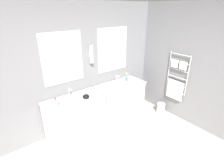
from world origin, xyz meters
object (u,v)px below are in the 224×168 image
flower_vase (127,78)px  amenity_bowl (86,96)px  waste_bin (161,108)px  toiletry_bottle (56,103)px  vanity_left (76,119)px  vanity_right (121,101)px

flower_vase → amenity_bowl: bearing=-172.6°
amenity_bowl → waste_bin: bearing=-13.2°
toiletry_bottle → waste_bin: 2.61m
vanity_left → amenity_bowl: (0.22, -0.07, 0.46)m
vanity_left → flower_vase: 1.52m
toiletry_bottle → amenity_bowl: size_ratio=1.40×
vanity_right → amenity_bowl: amenity_bowl is taller
flower_vase → waste_bin: size_ratio=0.80×
vanity_left → toiletry_bottle: size_ratio=6.12×
vanity_left → vanity_right: (1.19, 0.00, 0.00)m
vanity_left → waste_bin: bearing=-13.8°
vanity_right → waste_bin: 1.07m
vanity_right → flower_vase: size_ratio=5.43×
toiletry_bottle → waste_bin: toiletry_bottle is taller
vanity_right → waste_bin: size_ratio=4.36×
vanity_left → amenity_bowl: size_ratio=8.54×
amenity_bowl → flower_vase: size_ratio=0.64×
vanity_right → toiletry_bottle: size_ratio=6.12×
vanity_left → waste_bin: (2.08, -0.51, -0.29)m
waste_bin → vanity_left: bearing=166.2°
vanity_left → toiletry_bottle: (-0.36, -0.06, 0.51)m
flower_vase → waste_bin: (0.66, -0.59, -0.80)m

